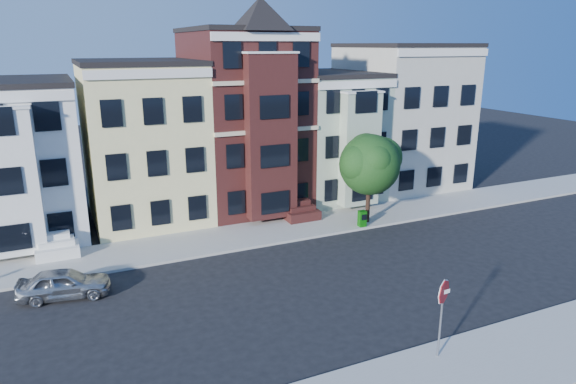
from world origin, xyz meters
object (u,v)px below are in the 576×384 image
parked_car (64,283)px  newspaper_box (362,219)px  street_tree (369,169)px  stop_sign (441,314)px

parked_car → newspaper_box: parked_car is taller
newspaper_box → street_tree: bearing=42.4°
street_tree → newspaper_box: size_ratio=6.95×
parked_car → newspaper_box: 17.52m
newspaper_box → parked_car: bearing=-168.1°
parked_car → newspaper_box: (17.40, 2.09, -0.03)m
stop_sign → street_tree: bearing=61.6°
parked_car → stop_sign: 16.56m
newspaper_box → stop_sign: (-5.09, -13.11, 1.23)m
parked_car → newspaper_box: size_ratio=3.96×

